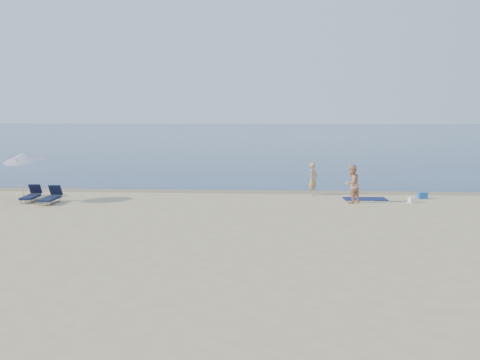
% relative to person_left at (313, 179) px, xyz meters
% --- Properties ---
extents(ground, '(160.00, 160.00, 0.00)m').
position_rel_person_left_xyz_m(ground, '(-2.88, -18.32, -0.82)').
color(ground, tan).
rests_on(ground, ground).
extents(sea, '(240.00, 160.00, 0.01)m').
position_rel_person_left_xyz_m(sea, '(-2.88, 81.68, -0.81)').
color(sea, '#0D2751').
rests_on(sea, ground).
extents(wet_sand_strip, '(240.00, 1.60, 0.00)m').
position_rel_person_left_xyz_m(wet_sand_strip, '(-2.88, 1.08, -0.81)').
color(wet_sand_strip, '#847254').
rests_on(wet_sand_strip, ground).
extents(person_left, '(0.64, 0.71, 1.63)m').
position_rel_person_left_xyz_m(person_left, '(0.00, 0.00, 0.00)').
color(person_left, tan).
rests_on(person_left, ground).
extents(person_right, '(1.07, 1.07, 1.75)m').
position_rel_person_left_xyz_m(person_right, '(1.63, -2.47, 0.06)').
color(person_right, tan).
rests_on(person_right, ground).
extents(beach_towel, '(2.08, 1.24, 0.03)m').
position_rel_person_left_xyz_m(beach_towel, '(2.41, -1.27, -0.80)').
color(beach_towel, '#0E1647').
rests_on(beach_towel, ground).
extents(white_bag, '(0.39, 0.36, 0.27)m').
position_rel_person_left_xyz_m(white_bag, '(4.42, -2.31, -0.68)').
color(white_bag, white).
rests_on(white_bag, ground).
extents(blue_cooler, '(0.50, 0.41, 0.31)m').
position_rel_person_left_xyz_m(blue_cooler, '(5.19, -0.88, -0.66)').
color(blue_cooler, '#2055AE').
rests_on(blue_cooler, ground).
extents(umbrella_near, '(2.50, 2.51, 2.53)m').
position_rel_person_left_xyz_m(umbrella_near, '(-13.36, -3.41, 1.32)').
color(umbrella_near, silver).
rests_on(umbrella_near, ground).
extents(lounger_left, '(0.69, 1.74, 0.75)m').
position_rel_person_left_xyz_m(lounger_left, '(-13.27, -3.03, -0.54)').
color(lounger_left, '#131835').
rests_on(lounger_left, ground).
extents(lounger_right, '(0.60, 1.76, 0.77)m').
position_rel_person_left_xyz_m(lounger_right, '(-12.13, -3.53, -0.53)').
color(lounger_right, '#131C36').
rests_on(lounger_right, ground).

